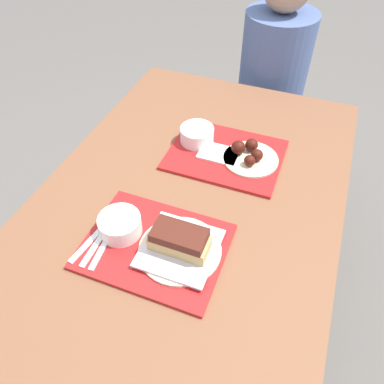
{
  "coord_description": "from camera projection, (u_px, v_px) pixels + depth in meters",
  "views": [
    {
      "loc": [
        0.3,
        -0.77,
        1.64
      ],
      "look_at": [
        0.02,
        -0.02,
        0.8
      ],
      "focal_mm": 35.0,
      "sensor_mm": 36.0,
      "label": 1
    }
  ],
  "objects": [
    {
      "name": "ground_plane",
      "position": [
        190.0,
        306.0,
        1.76
      ],
      "size": [
        12.0,
        12.0,
        0.0
      ],
      "primitive_type": "plane",
      "color": "#605B56"
    },
    {
      "name": "picnic_table",
      "position": [
        190.0,
        214.0,
        1.28
      ],
      "size": [
        0.95,
        1.46,
        0.76
      ],
      "color": "brown",
      "rests_on": "ground_plane"
    },
    {
      "name": "picnic_bench_far",
      "position": [
        251.0,
        126.0,
        2.09
      ],
      "size": [
        0.91,
        0.28,
        0.45
      ],
      "color": "brown",
      "rests_on": "ground_plane"
    },
    {
      "name": "tray_near",
      "position": [
        155.0,
        246.0,
        1.06
      ],
      "size": [
        0.4,
        0.31,
        0.01
      ],
      "color": "red",
      "rests_on": "picnic_table"
    },
    {
      "name": "tray_far",
      "position": [
        225.0,
        155.0,
        1.34
      ],
      "size": [
        0.4,
        0.31,
        0.01
      ],
      "color": "red",
      "rests_on": "picnic_table"
    },
    {
      "name": "bowl_coleslaw_near",
      "position": [
        120.0,
        224.0,
        1.07
      ],
      "size": [
        0.12,
        0.12,
        0.06
      ],
      "color": "white",
      "rests_on": "tray_near"
    },
    {
      "name": "brisket_sandwich_plate",
      "position": [
        180.0,
        244.0,
        1.02
      ],
      "size": [
        0.23,
        0.23,
        0.08
      ],
      "color": "beige",
      "rests_on": "tray_near"
    },
    {
      "name": "plastic_fork_near",
      "position": [
        97.0,
        243.0,
        1.06
      ],
      "size": [
        0.02,
        0.17,
        0.0
      ],
      "color": "white",
      "rests_on": "tray_near"
    },
    {
      "name": "plastic_knife_near",
      "position": [
        104.0,
        245.0,
        1.05
      ],
      "size": [
        0.03,
        0.17,
        0.0
      ],
      "color": "white",
      "rests_on": "tray_near"
    },
    {
      "name": "plastic_spoon_near",
      "position": [
        90.0,
        241.0,
        1.06
      ],
      "size": [
        0.04,
        0.17,
        0.0
      ],
      "color": "white",
      "rests_on": "tray_near"
    },
    {
      "name": "bowl_coleslaw_far",
      "position": [
        197.0,
        134.0,
        1.36
      ],
      "size": [
        0.12,
        0.12,
        0.06
      ],
      "color": "white",
      "rests_on": "tray_far"
    },
    {
      "name": "wings_plate_far",
      "position": [
        249.0,
        154.0,
        1.3
      ],
      "size": [
        0.19,
        0.19,
        0.06
      ],
      "color": "beige",
      "rests_on": "tray_far"
    },
    {
      "name": "napkin_far",
      "position": [
        219.0,
        154.0,
        1.33
      ],
      "size": [
        0.14,
        0.1,
        0.01
      ],
      "color": "white",
      "rests_on": "tray_far"
    },
    {
      "name": "person_seated_across",
      "position": [
        275.0,
        62.0,
        1.79
      ],
      "size": [
        0.33,
        0.33,
        0.76
      ],
      "color": "#4C6093",
      "rests_on": "picnic_bench_far"
    }
  ]
}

